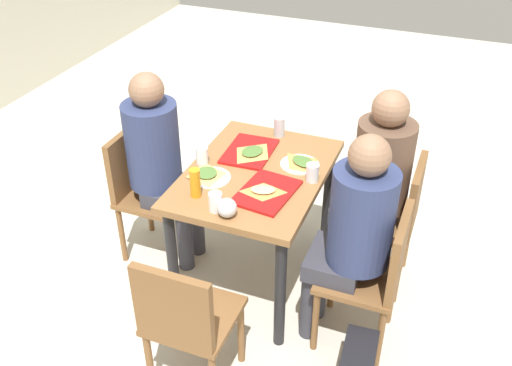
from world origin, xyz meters
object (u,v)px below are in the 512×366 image
main_table (256,189)px  tray_red_far (249,151)px  chair_left_end (185,319)px  plastic_cup_c (215,202)px  person_in_red (353,227)px  paper_plate_center (211,178)px  chair_far_side (143,185)px  chair_near_left (376,271)px  tray_red_near (267,192)px  chair_near_right (394,215)px  plastic_cup_a (202,155)px  person_far_side (159,156)px  pizza_slice_d (303,162)px  person_in_brown_jacket (375,174)px  foil_bundle (227,208)px  paper_plate_near_edge (300,164)px  pizza_slice_b (252,152)px  pizza_slice_c (207,174)px  plastic_cup_b (312,173)px  condiment_bottle (195,183)px  soda_can (279,127)px  pizza_slice_a (263,190)px

main_table → tray_red_far: bearing=31.7°
chair_left_end → plastic_cup_c: size_ratio=8.44×
person_in_red → paper_plate_center: 0.83m
person_in_red → tray_red_far: 0.85m
main_table → chair_far_side: chair_far_side is taller
chair_near_left → tray_red_near: 0.69m
chair_near_right → paper_plate_center: (-0.41, 0.96, 0.28)m
chair_near_left → plastic_cup_a: (0.23, 1.07, 0.33)m
chair_far_side → person_far_side: (-0.00, -0.14, 0.25)m
pizza_slice_d → person_in_brown_jacket: bearing=-76.2°
person_in_brown_jacket → tray_red_far: size_ratio=3.48×
chair_near_right → chair_left_end: same height
chair_far_side → foil_bundle: (-0.44, -0.78, 0.33)m
tray_red_far → foil_bundle: 0.63m
person_far_side → paper_plate_near_edge: size_ratio=5.70×
paper_plate_center → foil_bundle: size_ratio=2.20×
main_table → tray_red_near: 0.26m
chair_left_end → foil_bundle: bearing=-2.3°
main_table → pizza_slice_d: (0.16, -0.22, 0.13)m
chair_left_end → person_far_side: bearing=34.4°
person_far_side → plastic_cup_c: 0.70m
paper_plate_near_edge → tray_red_near: bearing=167.5°
pizza_slice_b → pizza_slice_c: 0.33m
pizza_slice_b → chair_far_side: bearing=102.6°
plastic_cup_b → pizza_slice_c: bearing=107.2°
main_table → plastic_cup_c: plastic_cup_c is taller
chair_left_end → person_far_side: (0.90, 0.62, 0.25)m
main_table → plastic_cup_a: (-0.03, 0.32, 0.17)m
foil_bundle → pizza_slice_d: bearing=-18.8°
chair_near_left → pizza_slice_d: chair_near_left is taller
chair_far_side → chair_left_end: (-0.90, -0.76, 0.00)m
person_far_side → condiment_bottle: bearing=-129.2°
person_in_brown_jacket → tray_red_near: person_in_brown_jacket is taller
tray_red_far → chair_far_side: bearing=105.7°
main_table → condiment_bottle: bearing=148.6°
chair_near_right → person_far_side: (-0.26, 1.37, 0.25)m
main_table → paper_plate_center: paper_plate_center is taller
chair_far_side → paper_plate_center: 0.64m
person_in_brown_jacket → pizza_slice_d: bearing=103.8°
paper_plate_center → plastic_cup_a: (0.13, 0.11, 0.05)m
chair_left_end → foil_bundle: (0.46, -0.02, 0.33)m
pizza_slice_d → plastic_cup_a: bearing=109.1°
person_far_side → tray_red_near: person_far_side is taller
chair_far_side → person_far_side: size_ratio=0.67×
person_in_red → soda_can: bearing=42.3°
person_far_side → plastic_cup_c: (-0.41, -0.56, 0.08)m
pizza_slice_a → plastic_cup_b: 0.30m
tray_red_far → paper_plate_near_edge: bearing=-94.7°
chair_left_end → pizza_slice_d: bearing=-11.9°
plastic_cup_c → condiment_bottle: condiment_bottle is taller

